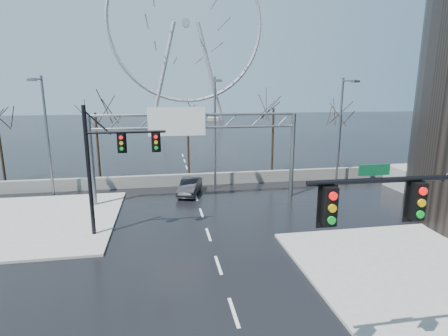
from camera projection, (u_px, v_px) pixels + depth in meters
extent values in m
plane|color=black|center=(234.00, 312.00, 14.14)|extent=(260.00, 260.00, 0.00)
cube|color=gray|center=(419.00, 266.00, 17.73)|extent=(12.00, 10.00, 0.15)
cube|color=gray|center=(41.00, 221.00, 23.83)|extent=(10.00, 12.00, 0.15)
cube|color=slate|center=(192.00, 179.00, 33.27)|extent=(52.00, 0.50, 1.10)
cylinder|color=black|center=(400.00, 179.00, 9.56)|extent=(5.40, 0.16, 0.16)
cube|color=black|center=(417.00, 201.00, 9.63)|extent=(0.35, 0.28, 1.05)
cube|color=black|center=(329.00, 206.00, 9.19)|extent=(0.35, 0.28, 1.05)
cylinder|color=black|center=(89.00, 173.00, 20.77)|extent=(0.24, 0.24, 8.00)
cylinder|color=black|center=(126.00, 132.00, 20.64)|extent=(4.60, 0.16, 0.16)
cube|color=black|center=(122.00, 143.00, 20.58)|extent=(0.35, 0.28, 1.05)
cube|color=black|center=(156.00, 142.00, 20.91)|extent=(0.35, 0.28, 1.05)
cylinder|color=slate|center=(92.00, 162.00, 26.48)|extent=(0.36, 0.36, 7.00)
cylinder|color=slate|center=(292.00, 156.00, 29.17)|extent=(0.36, 0.36, 7.00)
cylinder|color=slate|center=(196.00, 115.00, 27.07)|extent=(16.00, 0.20, 0.20)
cylinder|color=slate|center=(196.00, 127.00, 27.29)|extent=(16.00, 0.20, 0.20)
cube|color=#094324|center=(177.00, 121.00, 26.79)|extent=(4.20, 0.10, 2.00)
cube|color=silver|center=(177.00, 122.00, 26.73)|extent=(4.40, 0.02, 2.20)
cylinder|color=slate|center=(48.00, 138.00, 28.86)|extent=(0.20, 0.20, 10.00)
cylinder|color=slate|center=(37.00, 79.00, 26.79)|extent=(0.12, 2.20, 0.12)
cube|color=slate|center=(32.00, 80.00, 25.85)|extent=(0.50, 0.70, 0.18)
cylinder|color=slate|center=(215.00, 134.00, 31.21)|extent=(0.20, 0.20, 10.00)
cylinder|color=slate|center=(217.00, 80.00, 29.14)|extent=(0.12, 2.20, 0.12)
cube|color=slate|center=(218.00, 81.00, 28.20)|extent=(0.50, 0.70, 0.18)
cylinder|color=slate|center=(340.00, 132.00, 33.22)|extent=(0.20, 0.20, 10.00)
cylinder|color=slate|center=(349.00, 81.00, 31.15)|extent=(0.12, 2.20, 0.12)
cube|color=slate|center=(355.00, 81.00, 30.21)|extent=(0.50, 0.70, 0.18)
cylinder|color=black|center=(1.00, 151.00, 33.54)|extent=(0.24, 0.24, 6.30)
cylinder|color=black|center=(98.00, 147.00, 34.52)|extent=(0.24, 0.24, 6.75)
cylinder|color=black|center=(188.00, 147.00, 37.09)|extent=(0.24, 0.24, 5.85)
cylinder|color=black|center=(273.00, 141.00, 37.51)|extent=(0.24, 0.24, 7.02)
cylinder|color=black|center=(339.00, 143.00, 39.43)|extent=(0.24, 0.24, 6.12)
cube|color=gray|center=(188.00, 119.00, 106.28)|extent=(18.00, 6.00, 1.00)
torus|color=#B2B2B7|center=(186.00, 23.00, 100.37)|extent=(45.00, 1.00, 45.00)
cylinder|color=#B2B2B7|center=(186.00, 23.00, 100.37)|extent=(2.40, 1.50, 2.40)
cylinder|color=#B2B2B7|center=(163.00, 73.00, 102.21)|extent=(8.28, 1.20, 28.82)
cylinder|color=#B2B2B7|center=(210.00, 73.00, 104.56)|extent=(8.28, 1.20, 28.82)
imported|color=black|center=(190.00, 186.00, 30.28)|extent=(2.58, 4.43, 1.38)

